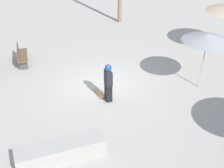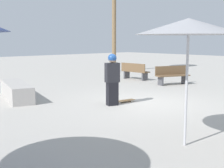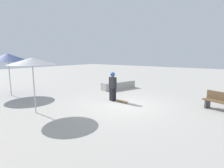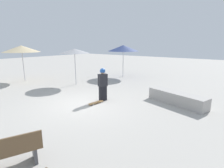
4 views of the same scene
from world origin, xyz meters
The scene contains 7 objects.
ground_plane centered at (0.00, 0.00, 0.00)m, with size 60.00×60.00×0.00m, color #ADA8A0.
skater_main centered at (0.43, 0.96, 0.87)m, with size 0.37×0.48×1.62m.
skateboard centered at (0.48, 0.38, 0.06)m, with size 0.31×0.82×0.07m.
concrete_ledge centered at (3.50, 2.69, 0.28)m, with size 2.88×1.44×0.55m.
bench_near centered at (1.92, -4.15, 0.43)m, with size 1.01×1.65×0.85m.
bench_far centered at (4.35, -4.22, 0.43)m, with size 1.61×0.48×0.85m.
shade_umbrella_grey centered at (-3.31, 2.47, 2.28)m, with size 2.00×2.00×2.44m.
Camera 2 is at (-6.66, 7.48, 2.04)m, focal length 50.00 mm.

